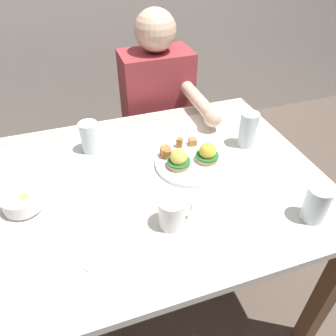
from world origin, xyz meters
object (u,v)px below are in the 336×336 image
Objects in this scene: eggs_benedict_plate at (191,159)px; fruit_bowl at (22,201)px; dining_table at (150,203)px; water_glass_near at (316,206)px; coffee_mug at (173,212)px; fork at (101,252)px; diner_person at (159,112)px; water_glass_extra at (248,131)px; water_glass_far at (90,139)px.

eggs_benedict_plate reaches higher than fruit_bowl.
dining_table is at bearing -166.91° from eggs_benedict_plate.
dining_table is 10.00× the size of fruit_bowl.
fruit_bowl is 1.03× the size of water_glass_near.
fruit_bowl is 1.08× the size of coffee_mug.
diner_person is (0.43, 0.84, -0.09)m from fork.
fork is 0.95m from diner_person.
water_glass_near is at bearing -90.14° from water_glass_extra.
water_glass_far is at bearing 110.65° from coffee_mug.
diner_person is (0.05, 0.56, -0.11)m from eggs_benedict_plate.
eggs_benedict_plate is 0.24× the size of diner_person.
water_glass_far is at bearing -137.41° from diner_person.
eggs_benedict_plate is 2.25× the size of fruit_bowl.
coffee_mug is at bearing -104.75° from diner_person.
eggs_benedict_plate reaches higher than dining_table.
fruit_bowl reaches higher than dining_table.
water_glass_near is (0.63, -0.08, 0.05)m from fork.
coffee_mug is at bearing -69.35° from water_glass_far.
eggs_benedict_plate is at bearing 13.09° from dining_table.
diner_person is (0.63, 0.60, -0.12)m from fruit_bowl.
water_glass_extra reaches higher than fruit_bowl.
eggs_benedict_plate is (0.17, 0.04, 0.13)m from dining_table.
coffee_mug is 0.89× the size of fork.
fork is at bearing -143.15° from eggs_benedict_plate.
fork is 1.04× the size of water_glass_far.
diner_person is (0.21, 0.81, -0.14)m from coffee_mug.
water_glass_extra is at bearing 11.95° from dining_table.
diner_person is at bearing 111.15° from water_glass_extra.
coffee_mug is 0.80× the size of water_glass_extra.
water_glass_extra is at bearing -68.85° from diner_person.
fork is at bearing -117.12° from diner_person.
dining_table is 0.26m from coffee_mug.
water_glass_far is (-0.33, 0.21, 0.03)m from eggs_benedict_plate.
diner_person reaches higher than fork.
coffee_mug is 0.85m from diner_person.
dining_table is 10.33× the size of water_glass_near.
fork is 0.64m from water_glass_near.
dining_table is 10.03× the size of water_glass_far.
water_glass_extra is (0.00, 0.41, 0.01)m from water_glass_near.
water_glass_near is 0.81m from water_glass_far.
coffee_mug is at bearing -86.22° from dining_table.
water_glass_extra is (0.58, -0.16, 0.01)m from water_glass_far.
water_glass_far is at bearing 147.86° from eggs_benedict_plate.
coffee_mug is 0.42m from water_glass_near.
fork is 0.50m from water_glass_far.
coffee_mug is 0.51m from water_glass_extra.
water_glass_near is 0.97× the size of water_glass_far.
fork reaches higher than dining_table.
dining_table is 4.44× the size of eggs_benedict_plate.
dining_table is at bearing 49.78° from fork.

